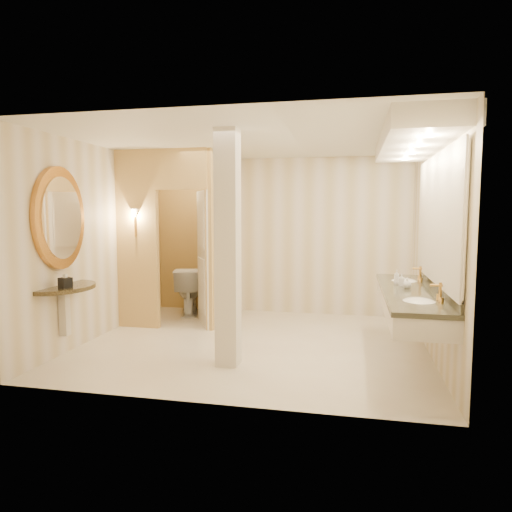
{
  "coord_description": "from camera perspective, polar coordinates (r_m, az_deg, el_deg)",
  "views": [
    {
      "loc": [
        1.27,
        -5.9,
        1.78
      ],
      "look_at": [
        -0.02,
        0.2,
        1.17
      ],
      "focal_mm": 32.0,
      "sensor_mm": 36.0,
      "label": 1
    }
  ],
  "objects": [
    {
      "name": "ceiling",
      "position": [
        6.11,
        -0.23,
        14.25
      ],
      "size": [
        4.5,
        4.5,
        0.0
      ],
      "primitive_type": "plane",
      "rotation": [
        3.14,
        0.0,
        0.0
      ],
      "color": "white",
      "rests_on": "wall_back"
    },
    {
      "name": "wall_right",
      "position": [
        6.0,
        21.29,
        1.1
      ],
      "size": [
        0.02,
        4.0,
        2.7
      ],
      "primitive_type": "cube",
      "color": "silver",
      "rests_on": "floor"
    },
    {
      "name": "tissue_box",
      "position": [
        5.87,
        -22.74,
        -3.11
      ],
      "size": [
        0.16,
        0.16,
        0.12
      ],
      "primitive_type": "cube",
      "rotation": [
        0.0,
        0.0,
        -0.41
      ],
      "color": "black",
      "rests_on": "console_shelf"
    },
    {
      "name": "toilet_closet",
      "position": [
        7.29,
        -7.3,
        2.44
      ],
      "size": [
        1.5,
        1.55,
        2.7
      ],
      "color": "tan",
      "rests_on": "floor"
    },
    {
      "name": "pillar",
      "position": [
        5.21,
        -3.55,
        0.84
      ],
      "size": [
        0.25,
        0.25,
        2.7
      ],
      "primitive_type": "cube",
      "color": "beige",
      "rests_on": "floor"
    },
    {
      "name": "soap_bottle_c",
      "position": [
        5.94,
        17.17,
        -2.54
      ],
      "size": [
        0.08,
        0.09,
        0.18
      ],
      "primitive_type": "imported",
      "rotation": [
        0.0,
        0.0,
        -0.25
      ],
      "color": "#C6B28C",
      "rests_on": "vanity"
    },
    {
      "name": "wall_back",
      "position": [
        8.02,
        2.8,
        2.5
      ],
      "size": [
        4.5,
        0.02,
        2.7
      ],
      "primitive_type": "cube",
      "color": "silver",
      "rests_on": "floor"
    },
    {
      "name": "soap_bottle_b",
      "position": [
        5.68,
        18.37,
        -3.23
      ],
      "size": [
        0.12,
        0.12,
        0.12
      ],
      "primitive_type": "imported",
      "rotation": [
        0.0,
        0.0,
        0.23
      ],
      "color": "silver",
      "rests_on": "vanity"
    },
    {
      "name": "wall_front",
      "position": [
        4.13,
        -6.09,
        -0.42
      ],
      "size": [
        4.5,
        0.02,
        2.7
      ],
      "primitive_type": "cube",
      "color": "silver",
      "rests_on": "floor"
    },
    {
      "name": "toilet",
      "position": [
        8.01,
        -8.41,
        -4.28
      ],
      "size": [
        0.68,
        0.91,
        0.83
      ],
      "primitive_type": "imported",
      "rotation": [
        0.0,
        0.0,
        3.44
      ],
      "color": "white",
      "rests_on": "floor"
    },
    {
      "name": "wall_left",
      "position": [
        6.89,
        -18.86,
        1.71
      ],
      "size": [
        0.02,
        4.0,
        2.7
      ],
      "primitive_type": "cube",
      "color": "silver",
      "rests_on": "floor"
    },
    {
      "name": "floor",
      "position": [
        6.29,
        -0.22,
        -10.84
      ],
      "size": [
        4.5,
        4.5,
        0.0
      ],
      "primitive_type": "plane",
      "color": "white",
      "rests_on": "ground"
    },
    {
      "name": "console_shelf",
      "position": [
        6.05,
        -23.28,
        0.97
      ],
      "size": [
        0.96,
        0.96,
        1.93
      ],
      "color": "black",
      "rests_on": "floor"
    },
    {
      "name": "wall_sconce",
      "position": [
        7.09,
        -14.9,
        5.01
      ],
      "size": [
        0.14,
        0.14,
        0.42
      ],
      "color": "#BB8A3C",
      "rests_on": "toilet_closet"
    },
    {
      "name": "vanity",
      "position": [
        5.55,
        19.3,
        3.72
      ],
      "size": [
        0.75,
        2.77,
        2.09
      ],
      "color": "beige",
      "rests_on": "floor"
    },
    {
      "name": "soap_bottle_a",
      "position": [
        5.82,
        17.72,
        -2.86
      ],
      "size": [
        0.07,
        0.08,
        0.15
      ],
      "primitive_type": "imported",
      "rotation": [
        0.0,
        0.0,
        -0.09
      ],
      "color": "beige",
      "rests_on": "vanity"
    }
  ]
}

